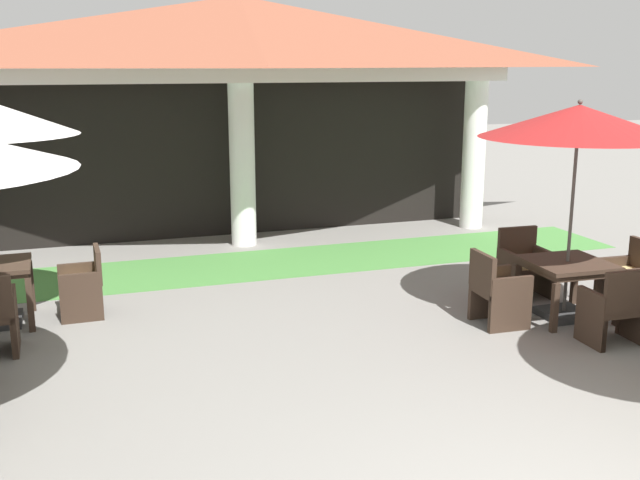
{
  "coord_description": "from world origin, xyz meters",
  "views": [
    {
      "loc": [
        -2.77,
        -3.28,
        3.05
      ],
      "look_at": [
        -0.35,
        3.89,
        1.25
      ],
      "focal_mm": 42.06,
      "sensor_mm": 36.0,
      "label": 1
    }
  ],
  "objects": [
    {
      "name": "patio_chair_near_foreground_north",
      "position": [
        2.9,
        4.98,
        0.4
      ],
      "size": [
        0.6,
        0.59,
        0.89
      ],
      "rotation": [
        0.0,
        0.0,
        -3.18
      ],
      "color": "#38281E",
      "rests_on": "ground"
    },
    {
      "name": "patio_chair_near_foreground_west",
      "position": [
        1.93,
        4.08,
        0.41
      ],
      "size": [
        0.56,
        0.58,
        0.89
      ],
      "rotation": [
        0.0,
        0.0,
        -1.61
      ],
      "color": "#38281E",
      "rests_on": "ground"
    },
    {
      "name": "patio_chair_near_foreground_east",
      "position": [
        3.8,
        4.0,
        0.41
      ],
      "size": [
        0.56,
        0.64,
        0.89
      ],
      "rotation": [
        0.0,
        0.0,
        1.53
      ],
      "color": "#38281E",
      "rests_on": "ground"
    },
    {
      "name": "patio_table_near_foreground",
      "position": [
        2.86,
        4.04,
        0.62
      ],
      "size": [
        0.96,
        0.96,
        0.71
      ],
      "rotation": [
        0.0,
        0.0,
        -0.04
      ],
      "color": "#38281E",
      "rests_on": "ground"
    },
    {
      "name": "lawn_strip",
      "position": [
        0.0,
        7.62,
        0.0
      ],
      "size": [
        11.81,
        1.74,
        0.01
      ],
      "primitive_type": "cube",
      "color": "#47843D",
      "rests_on": "ground"
    },
    {
      "name": "patio_chair_near_foreground_south",
      "position": [
        2.83,
        3.1,
        0.41
      ],
      "size": [
        0.64,
        0.52,
        0.9
      ],
      "rotation": [
        0.0,
        0.0,
        -0.04
      ],
      "color": "#38281E",
      "rests_on": "ground"
    },
    {
      "name": "background_pavilion",
      "position": [
        0.0,
        9.09,
        3.17
      ],
      "size": [
        10.01,
        2.62,
        4.09
      ],
      "color": "white",
      "rests_on": "ground"
    },
    {
      "name": "patio_umbrella_near_foreground",
      "position": [
        2.86,
        4.04,
        2.36
      ],
      "size": [
        2.29,
        2.29,
        2.64
      ],
      "color": "#2D2D2D",
      "rests_on": "ground"
    },
    {
      "name": "patio_chair_far_back_east",
      "position": [
        -2.71,
        6.0,
        0.39
      ],
      "size": [
        0.52,
        0.58,
        0.85
      ],
      "rotation": [
        0.0,
        0.0,
        -4.69
      ],
      "color": "#38281E",
      "rests_on": "ground"
    }
  ]
}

